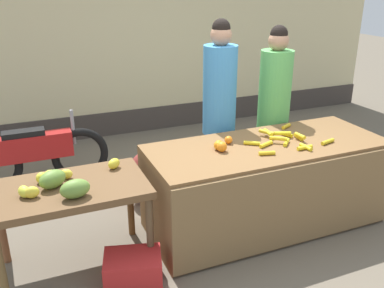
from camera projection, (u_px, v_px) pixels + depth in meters
ground_plane at (231, 230)px, 4.05m from camera, size 24.00×24.00×0.00m
market_wall_back at (135, 37)px, 6.21m from camera, size 8.33×0.23×2.91m
fruit_stall_counter at (266, 185)px, 4.01m from camera, size 2.22×0.91×0.83m
side_table_wooden at (70, 197)px, 3.30m from camera, size 1.19×0.71×0.75m
banana_bunch_pile at (285, 139)px, 3.91m from camera, size 0.81×0.65×0.07m
orange_pile at (222, 145)px, 3.75m from camera, size 0.23×0.23×0.09m
mango_papaya_pile at (61, 182)px, 3.20m from camera, size 0.84×0.54×0.14m
vendor_woman_blue_shirt at (219, 112)px, 4.36m from camera, size 0.34×0.34×1.89m
vendor_woman_green_shirt at (273, 111)px, 4.56m from camera, size 0.34×0.34×1.80m
parked_motorcycle at (36, 155)px, 4.72m from camera, size 1.60×0.18×0.88m
produce_crate at (133, 270)px, 3.29m from camera, size 0.51×0.43×0.26m
produce_sack at (145, 178)px, 4.45m from camera, size 0.45×0.42×0.57m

